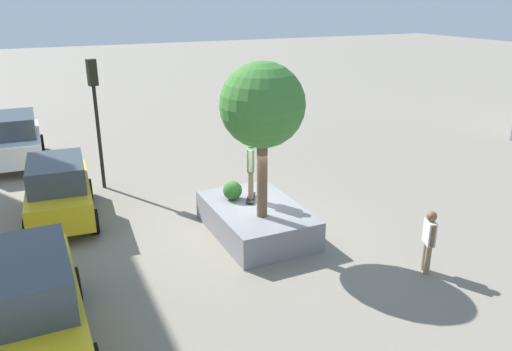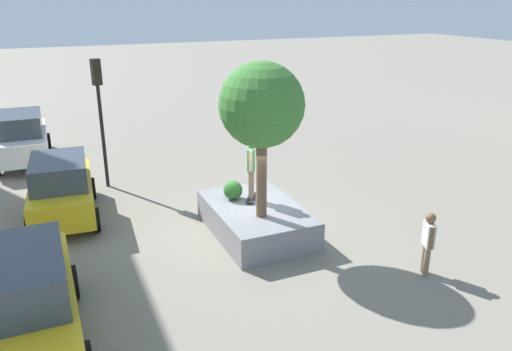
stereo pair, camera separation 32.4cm
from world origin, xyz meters
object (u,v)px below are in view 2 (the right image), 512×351
at_px(skateboard, 251,198).
at_px(sedan_parked, 61,188).
at_px(traffic_light_corner, 99,101).
at_px(bystander_watching, 428,239).
at_px(plaza_tree, 262,106).
at_px(skateboarder, 251,164).
at_px(taxi_cab, 22,301).
at_px(planter_ledge, 256,219).
at_px(police_car, 21,137).

xyz_separation_m(skateboard, sedan_parked, (2.73, 4.93, 0.10)).
xyz_separation_m(sedan_parked, traffic_light_corner, (2.27, -1.57, 2.04)).
distance_m(sedan_parked, bystander_watching, 10.31).
relative_size(plaza_tree, skateboarder, 2.30).
xyz_separation_m(taxi_cab, bystander_watching, (-0.83, -8.73, -0.12)).
xyz_separation_m(planter_ledge, skateboarder, (0.48, -0.06, 1.49)).
xyz_separation_m(sedan_parked, bystander_watching, (-6.86, -7.69, -0.05)).
relative_size(planter_ledge, plaza_tree, 0.88).
bearing_deg(police_car, planter_ledge, -148.04).
bearing_deg(plaza_tree, skateboarder, -9.47).
relative_size(taxi_cab, sedan_parked, 1.05).
relative_size(taxi_cab, police_car, 1.00).
height_order(sedan_parked, bystander_watching, sedan_parked).
height_order(skateboarder, taxi_cab, skateboarder).
height_order(traffic_light_corner, bystander_watching, traffic_light_corner).
distance_m(plaza_tree, bystander_watching, 5.08).
bearing_deg(skateboarder, plaza_tree, 170.53).
height_order(skateboard, sedan_parked, sedan_parked).
distance_m(planter_ledge, traffic_light_corner, 6.90).
bearing_deg(skateboarder, traffic_light_corner, 33.92).
height_order(planter_ledge, bystander_watching, bystander_watching).
distance_m(skateboard, traffic_light_corner, 6.39).
xyz_separation_m(skateboarder, taxi_cab, (-3.30, 5.97, -0.86)).
height_order(planter_ledge, sedan_parked, sedan_parked).
distance_m(skateboarder, bystander_watching, 5.07).
height_order(skateboard, taxi_cab, taxi_cab).
bearing_deg(taxi_cab, traffic_light_corner, -17.47).
relative_size(planter_ledge, skateboard, 4.43).
relative_size(police_car, traffic_light_corner, 1.00).
xyz_separation_m(planter_ledge, taxi_cab, (-2.82, 5.91, 0.63)).
bearing_deg(taxi_cab, plaza_tree, -69.38).
height_order(skateboarder, bystander_watching, skateboarder).
relative_size(plaza_tree, traffic_light_corner, 0.92).
relative_size(skateboard, skateboarder, 0.46).
height_order(planter_ledge, traffic_light_corner, traffic_light_corner).
distance_m(taxi_cab, traffic_light_corner, 8.92).
distance_m(plaza_tree, skateboarder, 2.17).
relative_size(planter_ledge, police_car, 0.80).
relative_size(skateboard, police_car, 0.18).
height_order(skateboarder, sedan_parked, skateboarder).
bearing_deg(plaza_tree, police_car, 29.77).
relative_size(plaza_tree, sedan_parked, 0.96).
bearing_deg(planter_ledge, skateboarder, -7.28).
distance_m(skateboard, police_car, 10.89).
distance_m(plaza_tree, police_car, 12.06).
xyz_separation_m(taxi_cab, police_car, (12.38, 0.05, -0.01)).
bearing_deg(planter_ledge, bystander_watching, -142.33).
relative_size(skateboarder, taxi_cab, 0.40).
distance_m(planter_ledge, taxi_cab, 6.58).
bearing_deg(police_car, plaza_tree, -150.23).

